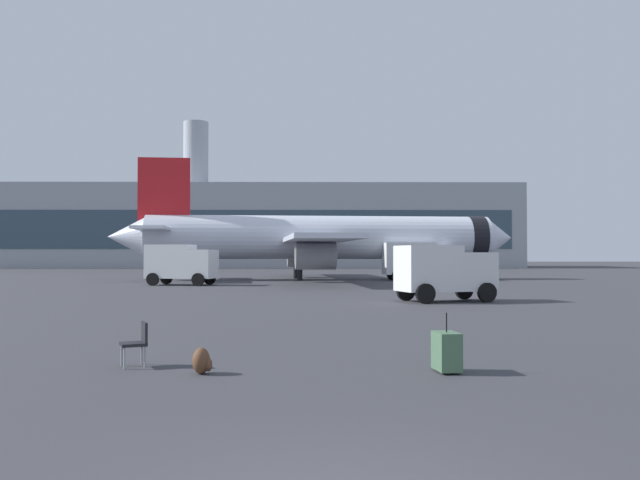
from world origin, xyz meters
The scene contains 12 objects.
airplane_at_gate centered at (0.21, 51.53, 3.66)m, with size 35.77×32.31×10.50m.
service_truck centered at (-9.68, 41.16, 1.61)m, with size 5.14×3.31×2.90m.
fuel_truck centered at (8.75, 50.00, 1.77)m, with size 6.14×3.04×3.20m.
cargo_van centered at (5.89, 24.65, 1.45)m, with size 4.78×3.33×2.60m.
safety_cone_near centered at (12.65, 56.09, 0.34)m, with size 0.44×0.44×0.69m.
safety_cone_mid centered at (7.50, 40.62, 0.41)m, with size 0.44×0.44×0.83m.
safety_cone_far centered at (9.65, 35.00, 0.36)m, with size 0.44×0.44×0.74m.
safety_cone_outer centered at (8.81, 53.16, 0.29)m, with size 0.44×0.44×0.59m.
rolling_suitcase centered at (2.26, 6.51, 0.39)m, with size 0.48×0.69×1.10m.
traveller_backpack centered at (-2.23, 6.39, 0.23)m, with size 0.36×0.40×0.48m.
gate_chair centered at (-3.62, 7.18, 0.50)m, with size 0.63×0.63×0.86m.
terminal_building centered at (-15.40, 110.34, 7.03)m, with size 99.26×23.23×25.88m.
Camera 1 is at (-0.21, -5.53, 2.17)m, focal length 36.56 mm.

